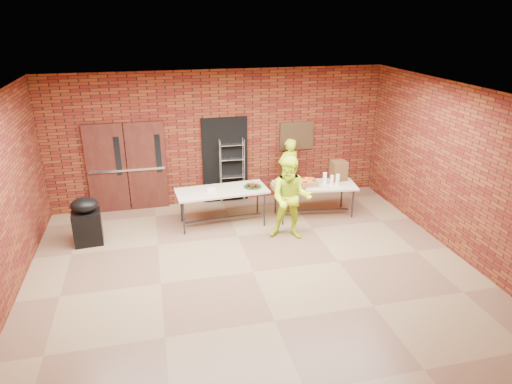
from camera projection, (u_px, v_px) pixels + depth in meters
room at (253, 190)px, 7.69m from camera, size 8.08×7.08×3.28m
double_doors at (127, 167)px, 10.53m from camera, size 1.78×0.12×2.10m
dark_doorway at (225, 160)px, 11.05m from camera, size 1.10×0.06×2.10m
bronze_plaque at (297, 136)px, 11.24m from camera, size 0.85×0.04×0.70m
wire_rack at (232, 171)px, 11.04m from camera, size 0.59×0.22×1.60m
table_left at (222, 193)px, 9.90m from camera, size 2.02×0.95×0.81m
table_right at (314, 187)px, 10.33m from camera, size 1.94×1.02×0.76m
basket_bananas at (281, 186)px, 10.08m from camera, size 0.41×0.32×0.13m
basket_oranges at (306, 183)px, 10.25m from camera, size 0.47×0.36×0.15m
basket_apples at (293, 186)px, 10.03m from camera, size 0.48×0.37×0.15m
muffin_tray at (253, 185)px, 10.02m from camera, size 0.40×0.40×0.10m
napkin_box at (211, 190)px, 9.80m from camera, size 0.18×0.12×0.06m
coffee_dispenser at (339, 171)px, 10.53m from camera, size 0.34×0.30×0.45m
cup_stack_front at (332, 180)px, 10.27m from camera, size 0.07×0.07×0.22m
cup_stack_mid at (338, 180)px, 10.21m from camera, size 0.09×0.09×0.26m
cup_stack_back at (325, 178)px, 10.31m from camera, size 0.09×0.09×0.26m
covered_grill at (87, 221)px, 9.14m from camera, size 0.58×0.50×0.99m
volunteer_woman at (289, 170)px, 11.14m from camera, size 0.66×0.52×1.59m
volunteer_man at (291, 198)px, 9.25m from camera, size 1.04×0.93×1.75m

